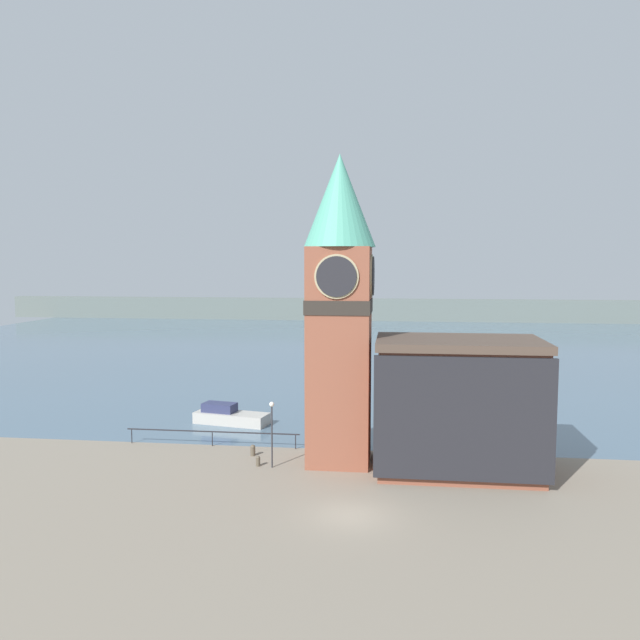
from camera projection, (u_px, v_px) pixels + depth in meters
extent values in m
plane|color=gray|center=(350.00, 515.00, 32.38)|extent=(160.00, 160.00, 0.00)
cube|color=slate|center=(382.00, 343.00, 102.90)|extent=(160.00, 120.00, 0.00)
cube|color=slate|center=(386.00, 310.00, 142.21)|extent=(180.00, 3.00, 5.00)
cube|color=#232328|center=(212.00, 432.00, 44.55)|extent=(12.68, 0.08, 0.08)
cylinder|color=#232328|center=(132.00, 436.00, 45.33)|extent=(0.07, 0.07, 1.05)
cylinder|color=#232328|center=(212.00, 439.00, 44.60)|extent=(0.07, 0.07, 1.05)
cylinder|color=#232328|center=(296.00, 442.00, 43.87)|extent=(0.07, 0.07, 1.05)
cube|color=brown|center=(339.00, 356.00, 40.51)|extent=(4.00, 4.00, 14.09)
cube|color=#2D2823|center=(339.00, 306.00, 40.21)|extent=(4.12, 4.12, 0.90)
cylinder|color=tan|center=(336.00, 277.00, 38.00)|extent=(2.74, 0.12, 2.74)
cylinder|color=#232328|center=(336.00, 277.00, 37.92)|extent=(2.49, 0.12, 2.49)
cylinder|color=tan|center=(372.00, 276.00, 39.78)|extent=(0.12, 2.74, 2.74)
cylinder|color=#232328|center=(373.00, 276.00, 39.77)|extent=(0.12, 2.49, 2.49)
cone|color=#51A88E|center=(340.00, 201.00, 39.60)|extent=(4.60, 4.60, 5.87)
cube|color=brown|center=(458.00, 409.00, 39.11)|extent=(9.82, 6.23, 7.88)
cube|color=#4C3D33|center=(459.00, 343.00, 38.73)|extent=(10.22, 6.63, 0.50)
cube|color=#232328|center=(463.00, 419.00, 35.87)|extent=(10.32, 0.30, 7.25)
cube|color=#B7B2A8|center=(232.00, 418.00, 50.84)|extent=(6.34, 3.22, 0.91)
cube|color=navy|center=(220.00, 407.00, 51.11)|extent=(2.90, 1.94, 0.72)
cylinder|color=brown|center=(258.00, 462.00, 40.21)|extent=(0.27, 0.27, 0.54)
sphere|color=brown|center=(258.00, 458.00, 40.18)|extent=(0.29, 0.29, 0.29)
cylinder|color=brown|center=(253.00, 451.00, 42.39)|extent=(0.33, 0.33, 0.59)
sphere|color=brown|center=(253.00, 447.00, 42.37)|extent=(0.34, 0.34, 0.34)
cylinder|color=#2D2D33|center=(272.00, 437.00, 39.79)|extent=(0.10, 0.10, 4.02)
sphere|color=silver|center=(272.00, 404.00, 39.60)|extent=(0.32, 0.32, 0.32)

